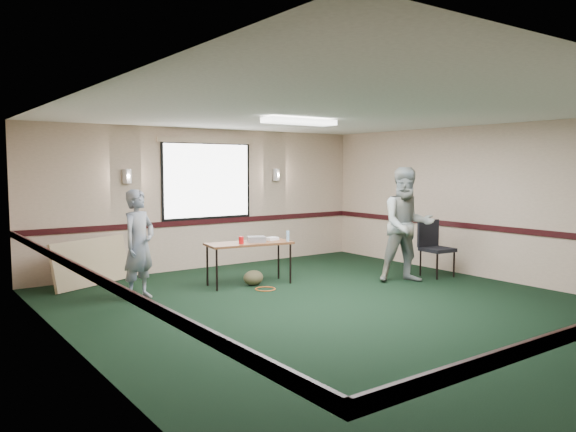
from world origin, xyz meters
TOP-DOWN VIEW (x-y plane):
  - ground at (0.00, 0.00)m, footprint 8.00×8.00m
  - room_shell at (0.00, 2.12)m, footprint 8.00×8.02m
  - folding_table at (-0.21, 2.12)m, footprint 1.49×0.78m
  - projector at (-0.09, 2.08)m, footprint 0.36×0.34m
  - game_console at (0.26, 2.14)m, footprint 0.21×0.18m
  - red_cup at (-0.42, 2.03)m, footprint 0.08×0.08m
  - water_bottle at (0.39, 1.85)m, footprint 0.05×0.05m
  - duffel_bag at (-0.18, 2.03)m, footprint 0.41×0.35m
  - cable_coil at (-0.20, 1.65)m, footprint 0.44×0.44m
  - folded_table at (-2.36, 3.60)m, footprint 1.47×0.83m
  - conference_chair at (2.91, 0.84)m, footprint 0.53×0.55m
  - person_left at (-2.07, 2.19)m, footprint 0.71×0.63m
  - person_right at (2.10, 0.75)m, footprint 1.19×1.10m

SIDE VIEW (x-z plane):
  - ground at x=0.00m, z-range 0.00..0.00m
  - cable_coil at x=-0.20m, z-range 0.00..0.02m
  - duffel_bag at x=-0.18m, z-range 0.00..0.25m
  - folded_table at x=-2.36m, z-range 0.00..0.77m
  - conference_chair at x=2.91m, z-range 0.09..1.09m
  - folding_table at x=-0.21m, z-range 0.30..1.02m
  - game_console at x=0.26m, z-range 0.71..0.76m
  - projector at x=-0.09m, z-range 0.71..0.81m
  - red_cup at x=-0.42m, z-range 0.71..0.83m
  - water_bottle at x=0.39m, z-range 0.71..0.89m
  - person_left at x=-2.07m, z-range 0.00..1.63m
  - person_right at x=2.10m, z-range 0.00..1.96m
  - room_shell at x=0.00m, z-range -2.42..5.58m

